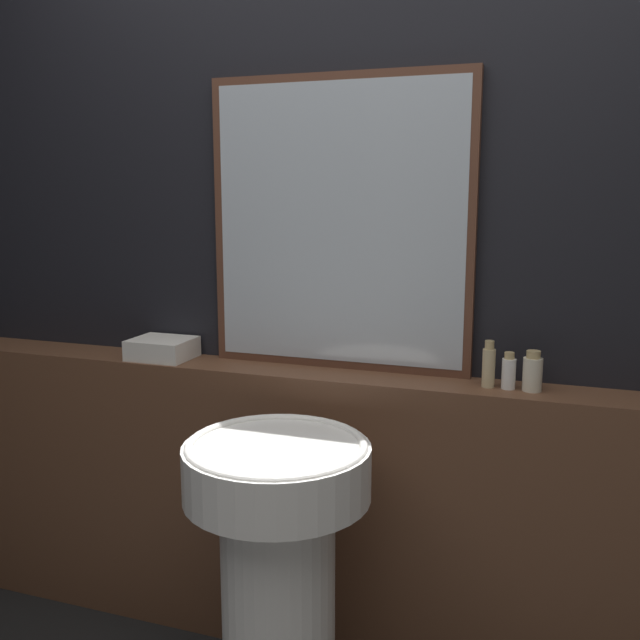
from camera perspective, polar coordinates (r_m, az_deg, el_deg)
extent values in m
cube|color=black|center=(2.25, 2.54, 4.53)|extent=(8.00, 0.06, 2.50)
cube|color=brown|center=(2.35, 1.46, -15.28)|extent=(2.88, 0.19, 0.92)
cylinder|color=white|center=(2.06, -3.33, -22.86)|extent=(0.30, 0.30, 0.70)
cylinder|color=white|center=(1.86, -3.47, -12.00)|extent=(0.48, 0.48, 0.14)
torus|color=white|center=(1.84, -3.49, -9.99)|extent=(0.47, 0.47, 0.02)
cube|color=#563323|center=(2.20, 1.54, 7.62)|extent=(0.83, 0.03, 0.90)
cube|color=#B2BCC6|center=(2.20, 1.47, 7.61)|extent=(0.78, 0.02, 0.85)
cube|color=silver|center=(2.44, -12.50, -2.24)|extent=(0.20, 0.17, 0.07)
cylinder|color=#C6B284|center=(2.09, 13.34, -3.76)|extent=(0.04, 0.04, 0.11)
cylinder|color=tan|center=(2.07, 13.41, -1.95)|extent=(0.03, 0.03, 0.02)
cylinder|color=white|center=(2.09, 14.85, -4.18)|extent=(0.04, 0.04, 0.09)
cylinder|color=tan|center=(2.07, 14.92, -2.76)|extent=(0.03, 0.03, 0.02)
cylinder|color=beige|center=(2.08, 16.63, -4.20)|extent=(0.05, 0.05, 0.09)
cylinder|color=tan|center=(2.07, 16.71, -2.66)|extent=(0.04, 0.04, 0.02)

